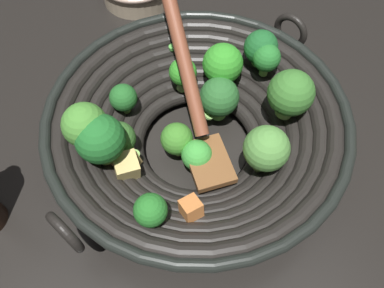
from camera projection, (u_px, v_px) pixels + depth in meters
name	position (u px, v px, depth m)	size (l,w,h in m)	color
ground_plane	(197.00, 150.00, 0.54)	(4.00, 4.00, 0.00)	black
wok	(197.00, 124.00, 0.49)	(0.41, 0.39, 0.23)	black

